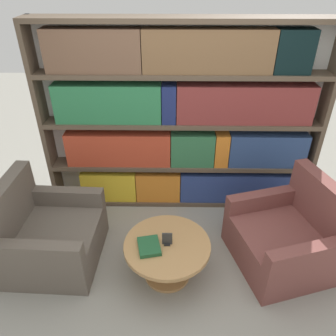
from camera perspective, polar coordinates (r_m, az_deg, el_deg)
The scene contains 7 objects.
ground_plane at distance 3.23m, azimuth 2.45°, elevation -21.75°, with size 14.00×14.00×0.00m, color gray.
bookshelf at distance 3.70m, azimuth 2.65°, elevation 7.81°, with size 3.11×0.30×2.17m.
armchair_left at distance 3.54m, azimuth -20.11°, elevation -11.09°, with size 0.91×0.94×0.89m.
armchair_right at distance 3.52m, azimuth 20.06°, elevation -11.36°, with size 1.09×1.12×0.89m.
coffee_table at distance 3.17m, azimuth -0.14°, elevation -14.57°, with size 0.80×0.80×0.42m.
table_sign at distance 3.04m, azimuth -0.15°, elevation -12.36°, with size 0.09×0.06×0.13m.
stray_book at distance 3.04m, azimuth -3.32°, elevation -13.46°, with size 0.24×0.27×0.04m.
Camera 1 is at (-0.10, -1.88, 2.62)m, focal length 35.00 mm.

